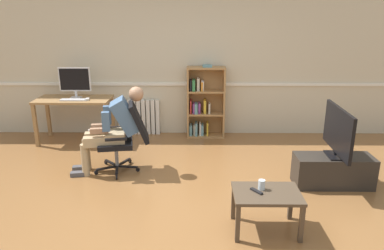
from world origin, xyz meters
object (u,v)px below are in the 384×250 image
computer_mouse (87,99)px  tv_screen (338,131)px  office_chair (126,135)px  coffee_table (267,198)px  bookshelf (204,104)px  drinking_glass (262,185)px  tv_stand (333,171)px  spare_remote (256,191)px  imac_monitor (75,80)px  radiator (139,117)px  computer_desk (74,105)px  keyboard (74,100)px  person_seated (113,127)px

computer_mouse → tv_screen: bearing=-23.3°
office_chair → coffee_table: 2.24m
bookshelf → coffee_table: (0.58, -2.98, -0.23)m
office_chair → computer_mouse: bearing=-152.4°
office_chair → drinking_glass: size_ratio=9.47×
drinking_glass → tv_stand: bearing=41.1°
spare_remote → imac_monitor: bearing=-82.8°
computer_mouse → coffee_table: (2.52, -2.56, -0.41)m
imac_monitor → coffee_table: bearing=-45.0°
imac_monitor → radiator: size_ratio=0.71×
tv_screen → coffee_table: size_ratio=1.40×
radiator → tv_stand: size_ratio=0.76×
radiator → computer_desk: bearing=-159.3°
bookshelf → coffee_table: 3.04m
bookshelf → radiator: bearing=175.3°
keyboard → computer_mouse: bearing=5.2°
tv_screen → drinking_glass: 1.48m
imac_monitor → tv_screen: (3.81, -1.74, -0.31)m
office_chair → tv_stand: size_ratio=0.99×
coffee_table → drinking_glass: size_ratio=6.54×
person_seated → coffee_table: 2.36m
person_seated → spare_remote: person_seated is taller
bookshelf → computer_mouse: bearing=-167.9°
tv_screen → bookshelf: bearing=41.7°
bookshelf → tv_screen: 2.55m
computer_desk → radiator: bearing=20.7°
imac_monitor → tv_screen: imac_monitor is taller
tv_stand → bookshelf: bearing=129.9°
keyboard → bookshelf: bookshelf is taller
bookshelf → office_chair: bookshelf is taller
keyboard → drinking_glass: keyboard is taller
keyboard → tv_stand: keyboard is taller
imac_monitor → tv_screen: 4.20m
radiator → drinking_glass: size_ratio=7.26×
radiator → office_chair: (0.07, -1.60, 0.21)m
office_chair → drinking_glass: office_chair is taller
coffee_table → keyboard: bearing=137.1°
computer_mouse → coffee_table: size_ratio=0.15×
imac_monitor → keyboard: (0.03, -0.22, -0.28)m
coffee_table → bookshelf: bearing=101.0°
spare_remote → office_chair: bearing=-79.7°
person_seated → tv_stand: size_ratio=1.22×
bookshelf → spare_remote: size_ratio=8.50×
radiator → spare_remote: 3.48m
tv_stand → drinking_glass: 1.49m
imac_monitor → bookshelf: (2.18, 0.22, -0.45)m
computer_desk → imac_monitor: (0.02, 0.08, 0.40)m
tv_stand → coffee_table: (-1.05, -1.02, 0.16)m
radiator → tv_stand: (2.81, -2.05, -0.12)m
imac_monitor → person_seated: (0.91, -1.31, -0.40)m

